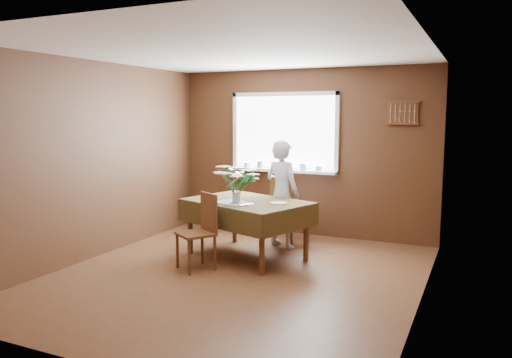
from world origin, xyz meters
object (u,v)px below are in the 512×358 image
at_px(flower_bouquet, 236,179).
at_px(chair_far, 287,208).
at_px(seated_woman, 282,194).
at_px(dining_table, 247,207).
at_px(chair_near, 202,228).

bearing_deg(flower_bouquet, chair_far, 72.66).
bearing_deg(seated_woman, chair_far, -81.85).
bearing_deg(seated_woman, flower_bouquet, 89.67).
height_order(dining_table, seated_woman, seated_woman).
distance_m(dining_table, flower_bouquet, 0.43).
distance_m(chair_near, flower_bouquet, 0.75).
xyz_separation_m(dining_table, chair_far, (0.25, 0.78, -0.12)).
relative_size(chair_near, seated_woman, 0.61).
distance_m(seated_woman, flower_bouquet, 0.94).
xyz_separation_m(chair_near, flower_bouquet, (0.23, 0.47, 0.54)).
height_order(chair_far, chair_near, chair_far).
distance_m(chair_near, seated_woman, 1.43).
relative_size(chair_far, seated_woman, 0.65).
xyz_separation_m(chair_near, seated_woman, (0.51, 1.31, 0.25)).
xyz_separation_m(chair_far, seated_woman, (-0.02, -0.12, 0.22)).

